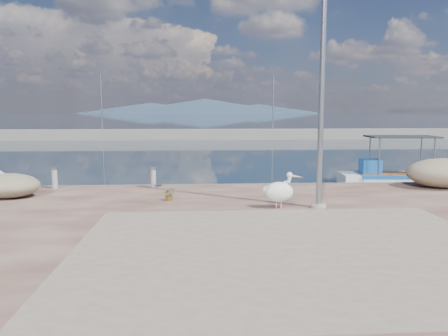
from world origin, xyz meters
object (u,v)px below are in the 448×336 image
boat_right (398,180)px  pelican (280,191)px  lamp_post (321,94)px  bollard_near (153,177)px

boat_right → pelican: boat_right is taller
boat_right → lamp_post: bearing=-125.4°
lamp_post → bollard_near: bearing=145.2°
boat_right → bollard_near: size_ratio=7.21×
lamp_post → boat_right: bearing=50.0°
pelican → lamp_post: bearing=20.3°
pelican → lamp_post: 3.03m
pelican → lamp_post: lamp_post is taller
bollard_near → pelican: bearing=-42.8°
boat_right → pelican: size_ratio=4.83×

